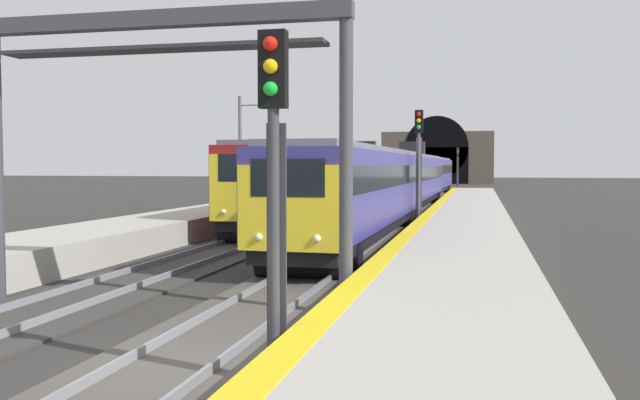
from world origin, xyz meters
name	(u,v)px	position (x,y,z in m)	size (l,w,h in m)	color
ground_plane	(171,371)	(0.00, 0.00, 0.00)	(320.00, 320.00, 0.00)	#302D2B
platform_right	(434,356)	(0.00, -3.92, 0.47)	(112.00, 3.68, 0.93)	#ADA89E
platform_right_edge_strip	(321,317)	(0.00, -2.32, 0.94)	(112.00, 0.50, 0.01)	yellow
track_main_line	(171,368)	(0.00, 0.00, 0.04)	(160.00, 2.85, 0.21)	#4C4742
train_main_approaching	(412,178)	(38.30, 0.00, 2.16)	(62.63, 3.04, 4.66)	navy
train_adjacent_platform	(365,174)	(44.98, 4.36, 2.31)	(60.14, 3.23, 4.94)	maroon
railway_signal_near	(274,173)	(-0.41, -1.75, 2.99)	(0.39, 0.38, 4.92)	#38383D
railway_signal_mid	(419,159)	(22.84, -1.75, 3.38)	(0.39, 0.38, 5.62)	#4C4C54
railway_signal_far	(458,163)	(82.30, -1.75, 3.23)	(0.39, 0.38, 5.35)	#38383D
overhead_signal_gantry	(160,83)	(4.22, 2.18, 4.84)	(0.70, 8.39, 6.36)	#3F3F47
tunnel_portal	(437,157)	(103.71, 2.18, 4.23)	(2.14, 17.87, 10.88)	#51473D
catenary_mast_near	(241,153)	(32.75, 10.48, 3.86)	(0.22, 2.22, 7.49)	#595B60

